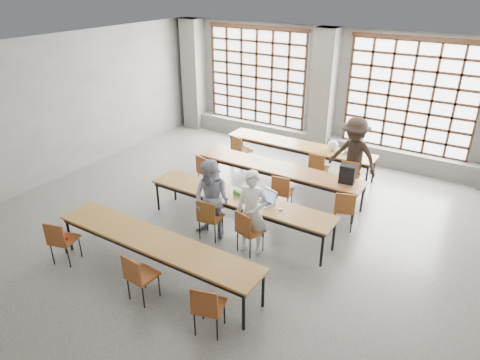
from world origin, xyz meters
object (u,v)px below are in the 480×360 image
at_px(desk_row_b, 278,170).
at_px(chair_mid_left, 206,169).
at_px(chair_mid_right, 345,206).
at_px(mouse, 281,209).
at_px(chair_back_right, 350,173).
at_px(red_pouch, 64,237).
at_px(chair_front_left, 209,215).
at_px(laptop_back, 351,151).
at_px(plastic_bag, 333,145).
at_px(chair_near_left, 60,238).
at_px(chair_front_right, 247,228).
at_px(chair_back_left, 240,148).
at_px(green_box, 239,193).
at_px(chair_back_mid, 318,166).
at_px(student_female, 212,200).
at_px(chair_near_mid, 138,274).
at_px(laptop_front, 266,200).
at_px(desk_row_d, 155,243).
at_px(student_back, 353,156).
at_px(phone, 244,201).
at_px(desk_row_c, 239,200).
at_px(backpack, 347,174).
at_px(desk_row_a, 299,147).
at_px(chair_mid_centre, 282,190).
at_px(chair_near_right, 207,305).
at_px(student_male, 252,212).

height_order(desk_row_b, chair_mid_left, chair_mid_left).
relative_size(chair_mid_right, mouse, 8.98).
xyz_separation_m(chair_back_right, red_pouch, (-3.48, -5.26, -0.04)).
xyz_separation_m(chair_back_right, chair_front_left, (-1.68, -3.31, 0.00)).
height_order(laptop_back, plastic_bag, plastic_bag).
relative_size(chair_front_left, chair_near_left, 1.00).
bearing_deg(chair_mid_right, mouse, -127.84).
xyz_separation_m(chair_front_left, chair_front_right, (0.87, 0.00, 0.00)).
xyz_separation_m(chair_back_left, green_box, (1.59, -2.61, 0.24)).
bearing_deg(chair_back_right, laptop_back, 109.44).
height_order(chair_back_mid, chair_mid_right, same).
distance_m(chair_front_left, mouse, 1.40).
distance_m(chair_back_right, student_female, 3.62).
relative_size(chair_near_mid, laptop_front, 2.00).
height_order(desk_row_b, student_female, student_female).
bearing_deg(chair_near_mid, desk_row_d, 107.20).
bearing_deg(chair_near_left, student_female, 50.71).
bearing_deg(laptop_back, red_pouch, -118.21).
bearing_deg(desk_row_d, chair_front_right, 55.50).
xyz_separation_m(student_back, laptop_back, (-0.25, 0.61, -0.14)).
bearing_deg(laptop_front, phone, -152.04).
height_order(chair_mid_right, laptop_back, laptop_back).
height_order(student_female, red_pouch, student_female).
xyz_separation_m(desk_row_c, red_pouch, (-2.09, -2.58, -0.16)).
relative_size(chair_near_left, phone, 6.77).
bearing_deg(chair_mid_right, backpack, 108.35).
height_order(desk_row_a, laptop_front, laptop_front).
bearing_deg(student_back, laptop_front, -95.78).
distance_m(chair_back_mid, student_female, 3.32).
relative_size(chair_back_right, green_box, 3.52).
relative_size(chair_back_mid, backpack, 2.20).
height_order(chair_near_left, phone, chair_near_left).
bearing_deg(laptop_back, plastic_bag, -172.42).
relative_size(backpack, plastic_bag, 1.40).
height_order(laptop_front, backpack, backpack).
bearing_deg(chair_back_mid, desk_row_b, -121.66).
relative_size(desk_row_a, chair_back_right, 4.55).
bearing_deg(desk_row_c, chair_back_left, 121.39).
distance_m(desk_row_a, desk_row_b, 1.60).
bearing_deg(chair_front_right, green_box, 131.69).
xyz_separation_m(chair_back_mid, laptop_front, (-0.02, -2.58, 0.25)).
xyz_separation_m(desk_row_b, mouse, (0.95, -1.75, 0.08)).
xyz_separation_m(student_back, mouse, (-0.43, -2.83, -0.18)).
bearing_deg(chair_mid_centre, chair_front_left, -112.04).
height_order(chair_mid_centre, student_female, student_female).
relative_size(chair_near_right, laptop_back, 2.44).
height_order(chair_near_left, plastic_bag, plastic_bag).
bearing_deg(chair_back_right, student_male, -104.00).
height_order(chair_near_right, student_back, student_back).
distance_m(chair_mid_centre, chair_front_right, 1.73).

